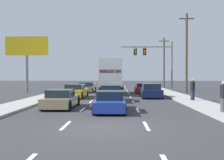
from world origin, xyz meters
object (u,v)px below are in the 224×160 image
at_px(car_gray, 87,88).
at_px(box_truck, 112,75).
at_px(traffic_signal_mast, 151,55).
at_px(car_blue, 110,102).
at_px(car_silver, 111,94).
at_px(utility_pole_mid, 186,52).
at_px(roadside_billboard, 27,51).
at_px(pedestrian_mid_block, 193,89).
at_px(car_navy, 151,91).
at_px(utility_pole_far, 164,62).
at_px(car_yellow, 76,91).
at_px(car_red, 143,88).
at_px(pedestrian_near_corner, 224,97).
at_px(car_tan, 61,99).

xyz_separation_m(car_gray, box_truck, (3.23, -3.40, 1.56)).
bearing_deg(traffic_signal_mast, car_blue, -103.47).
height_order(car_silver, utility_pole_mid, utility_pole_mid).
bearing_deg(car_blue, roadside_billboard, 122.67).
xyz_separation_m(car_silver, car_blue, (0.12, -6.10, -0.07)).
relative_size(car_gray, pedestrian_mid_block, 2.70).
bearing_deg(car_navy, car_silver, -138.26).
bearing_deg(box_truck, traffic_signal_mast, 50.66).
xyz_separation_m(utility_pole_far, pedestrian_mid_block, (-1.98, -24.95, -3.52)).
distance_m(car_yellow, pedestrian_mid_block, 10.69).
xyz_separation_m(car_gray, pedestrian_mid_block, (9.96, -11.75, 0.42)).
xyz_separation_m(car_red, utility_pole_far, (5.00, 14.07, 3.96)).
bearing_deg(traffic_signal_mast, utility_pole_mid, -45.88).
relative_size(car_silver, utility_pole_far, 0.49).
bearing_deg(car_red, car_gray, 172.88).
height_order(roadside_billboard, pedestrian_mid_block, roadside_billboard).
height_order(traffic_signal_mast, pedestrian_near_corner, traffic_signal_mast).
xyz_separation_m(car_navy, pedestrian_near_corner, (2.62, -10.65, 0.35)).
bearing_deg(car_gray, roadside_billboard, 178.96).
height_order(car_silver, pedestrian_near_corner, pedestrian_near_corner).
xyz_separation_m(car_tan, utility_pole_mid, (11.94, 14.89, 4.38)).
distance_m(car_silver, pedestrian_near_corner, 9.70).
bearing_deg(car_red, pedestrian_near_corner, -81.16).
bearing_deg(traffic_signal_mast, car_navy, -96.75).
distance_m(car_tan, car_red, 16.51).
height_order(car_silver, pedestrian_mid_block, pedestrian_mid_block).
distance_m(car_gray, car_blue, 17.72).
height_order(car_tan, roadside_billboard, roadside_billboard).
bearing_deg(car_yellow, utility_pole_mid, 29.93).
distance_m(car_gray, pedestrian_near_corner, 21.00).
distance_m(box_truck, roadside_billboard, 11.89).
bearing_deg(utility_pole_mid, car_silver, -130.79).
height_order(car_tan, car_navy, car_navy).
xyz_separation_m(car_tan, car_navy, (6.83, 7.99, 0.07)).
xyz_separation_m(car_blue, pedestrian_mid_block, (6.44, 5.61, 0.44)).
bearing_deg(roadside_billboard, car_blue, -57.33).
relative_size(car_yellow, box_truck, 0.61).
height_order(car_silver, car_red, car_silver).
height_order(car_tan, car_blue, car_blue).
relative_size(car_yellow, roadside_billboard, 0.66).
bearing_deg(pedestrian_near_corner, car_navy, 103.80).
distance_m(car_blue, roadside_billboard, 21.31).
bearing_deg(utility_pole_far, traffic_signal_mast, -109.08).
height_order(box_truck, roadside_billboard, roadside_billboard).
height_order(traffic_signal_mast, utility_pole_mid, utility_pole_mid).
xyz_separation_m(utility_pole_mid, roadside_billboard, (-19.90, 1.21, 0.29)).
bearing_deg(roadside_billboard, car_silver, -45.75).
xyz_separation_m(car_silver, pedestrian_mid_block, (6.56, -0.49, 0.38)).
bearing_deg(car_blue, car_tan, 156.74).
height_order(car_navy, traffic_signal_mast, traffic_signal_mast).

